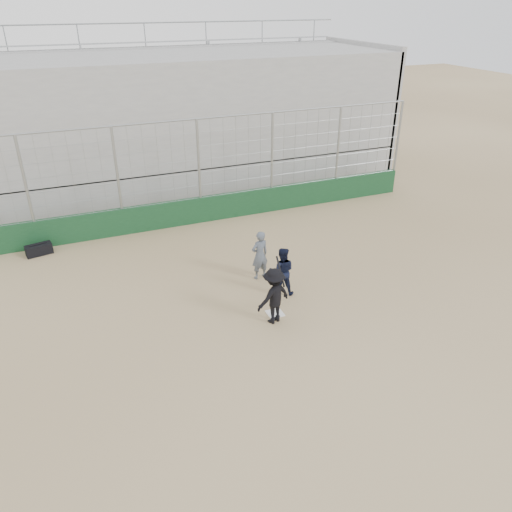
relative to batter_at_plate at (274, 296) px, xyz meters
name	(u,v)px	position (x,y,z in m)	size (l,w,h in m)	color
ground	(275,314)	(0.19, 0.30, -0.80)	(90.00, 90.00, 0.00)	olive
home_plate	(275,313)	(0.19, 0.30, -0.79)	(0.44, 0.44, 0.02)	white
backstop	(201,199)	(0.19, 7.30, 0.15)	(18.10, 0.25, 4.04)	#11371C
bleachers	(167,121)	(0.19, 12.25, 2.12)	(20.25, 6.70, 6.98)	gray
batter_at_plate	(274,296)	(0.00, 0.00, 0.00)	(1.17, 0.88, 1.77)	black
catcher_crouched	(282,279)	(0.79, 1.18, -0.28)	(0.91, 0.82, 1.05)	black
umpire	(260,257)	(0.58, 2.33, -0.09)	(0.58, 0.38, 1.44)	#4D5561
equipment_bag	(39,250)	(-5.82, 6.70, -0.62)	(0.92, 0.53, 0.41)	black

